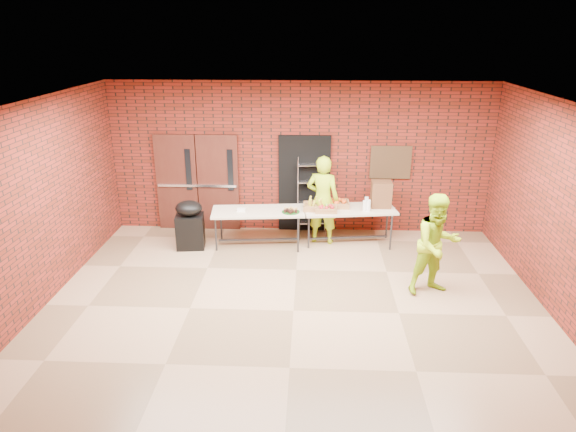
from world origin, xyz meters
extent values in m
cube|color=brown|center=(0.00, 0.00, -0.02)|extent=(8.00, 7.00, 0.04)
cube|color=silver|center=(0.00, 0.00, 3.22)|extent=(8.00, 7.00, 0.04)
cube|color=maroon|center=(0.00, 3.52, 1.60)|extent=(8.00, 0.04, 3.20)
cube|color=maroon|center=(0.00, -3.52, 1.60)|extent=(8.00, 0.04, 3.20)
cube|color=maroon|center=(-4.02, 0.00, 1.60)|extent=(0.04, 7.00, 3.20)
cube|color=maroon|center=(4.02, 0.00, 1.60)|extent=(0.04, 7.00, 3.20)
cube|color=#431C13|center=(-2.65, 3.44, 1.05)|extent=(0.88, 0.08, 2.10)
cube|color=#431C13|center=(-1.75, 3.44, 1.05)|extent=(0.88, 0.08, 2.10)
cube|color=black|center=(-2.37, 3.39, 1.35)|extent=(0.12, 0.02, 0.90)
cube|color=black|center=(-1.47, 3.39, 1.35)|extent=(0.12, 0.02, 0.90)
cube|color=silver|center=(-2.20, 3.38, 1.00)|extent=(1.70, 0.04, 0.05)
cube|color=black|center=(0.10, 3.46, 1.05)|extent=(1.10, 0.06, 2.10)
cube|color=#402A19|center=(1.90, 3.45, 1.55)|extent=(0.85, 0.04, 0.70)
cube|color=#C4B596|center=(-0.81, 2.55, 0.73)|extent=(1.90, 0.94, 0.04)
cube|color=#313236|center=(-0.81, 2.55, 0.12)|extent=(1.63, 0.20, 0.03)
cylinder|color=#313236|center=(-1.62, 2.86, 0.36)|extent=(0.04, 0.04, 0.71)
cylinder|color=#313236|center=(0.01, 2.86, 0.36)|extent=(0.04, 0.04, 0.71)
cylinder|color=#313236|center=(-1.62, 2.25, 0.36)|extent=(0.04, 0.04, 0.71)
cylinder|color=#313236|center=(0.01, 2.25, 0.36)|extent=(0.04, 0.04, 0.71)
cube|color=#C4B596|center=(1.03, 2.76, 0.74)|extent=(1.93, 1.00, 0.04)
cube|color=#313236|center=(1.03, 2.76, 0.12)|extent=(1.63, 0.26, 0.03)
cylinder|color=#313236|center=(0.21, 3.06, 0.36)|extent=(0.04, 0.04, 0.72)
cylinder|color=#313236|center=(1.85, 3.06, 0.36)|extent=(0.04, 0.04, 0.72)
cylinder|color=#313236|center=(0.21, 2.45, 0.36)|extent=(0.04, 0.04, 0.72)
cylinder|color=#313236|center=(1.85, 2.45, 0.36)|extent=(0.04, 0.04, 0.72)
cube|color=#96653C|center=(0.34, 2.67, 0.79)|extent=(0.48, 0.37, 0.07)
cube|color=#96653C|center=(0.79, 2.86, 0.79)|extent=(0.47, 0.37, 0.07)
cube|color=#96653C|center=(0.55, 2.55, 0.79)|extent=(0.43, 0.34, 0.07)
cylinder|color=#124613|center=(-0.15, 2.48, 0.76)|extent=(0.35, 0.35, 0.01)
cube|color=white|center=(-1.14, 2.50, 0.78)|extent=(0.17, 0.11, 0.06)
cube|color=#502D1B|center=(1.67, 2.91, 1.02)|extent=(0.40, 0.36, 0.53)
cylinder|color=white|center=(1.31, 2.61, 0.87)|extent=(0.07, 0.07, 0.22)
cylinder|color=white|center=(1.39, 2.60, 0.88)|extent=(0.08, 0.08, 0.24)
cylinder|color=white|center=(1.37, 2.81, 0.87)|extent=(0.08, 0.08, 0.23)
cube|color=black|center=(-2.17, 2.39, 0.35)|extent=(0.60, 0.51, 0.69)
ellipsoid|color=black|center=(-2.17, 2.39, 0.84)|extent=(0.59, 0.52, 0.30)
imported|color=#A0CC16|center=(0.49, 2.80, 0.92)|extent=(0.76, 0.59, 1.83)
imported|color=#A0CC16|center=(2.32, 0.74, 0.86)|extent=(1.00, 0.89, 1.72)
camera|label=1|loc=(0.24, -7.07, 4.22)|focal=32.00mm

